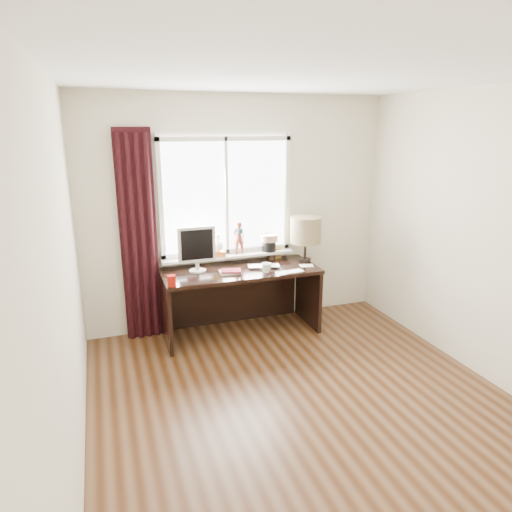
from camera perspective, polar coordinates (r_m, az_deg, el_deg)
name	(u,v)px	position (r m, az deg, el deg)	size (l,w,h in m)	color
floor	(312,413)	(3.97, 7.00, -18.85)	(3.50, 4.00, 0.00)	brown
ceiling	(325,72)	(3.28, 8.64, 21.80)	(3.50, 4.00, 0.00)	white
wall_back	(239,213)	(5.21, -2.20, 5.37)	(3.50, 2.60, 0.00)	beige
wall_left	(63,287)	(3.06, -23.00, -3.55)	(4.00, 2.60, 0.00)	beige
wall_right	(501,241)	(4.45, 28.29, 1.63)	(4.00, 2.60, 0.00)	beige
laptop	(264,266)	(5.03, 1.02, -1.31)	(0.35, 0.22, 0.03)	silver
mug	(266,267)	(4.86, 1.32, -1.43)	(0.11, 0.10, 0.11)	white
red_cup	(172,281)	(4.52, -10.49, -3.07)	(0.08, 0.08, 0.11)	#980E05
window	(229,214)	(5.13, -3.43, 5.30)	(1.52, 0.20, 1.40)	white
curtain	(138,239)	(4.95, -14.48, 2.12)	(0.38, 0.09, 2.25)	black
desk	(238,288)	(5.14, -2.28, -3.97)	(1.70, 0.70, 0.75)	black
monitor	(197,246)	(4.87, -7.42, 1.21)	(0.40, 0.18, 0.49)	beige
notebook_stack	(230,271)	(4.86, -3.22, -1.95)	(0.25, 0.20, 0.03)	beige
brush_holder	(272,254)	(5.35, 1.95, 0.27)	(0.09, 0.09, 0.25)	black
icon_frame	(277,253)	(5.38, 2.65, 0.39)	(0.10, 0.04, 0.13)	gold
table_lamp	(306,230)	(5.21, 6.22, 3.20)	(0.35, 0.35, 0.52)	black
loose_papers	(295,270)	(4.97, 4.96, -1.71)	(0.52, 0.30, 0.00)	white
desk_cables	(267,266)	(5.08, 1.44, -1.25)	(0.20, 0.31, 0.01)	black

